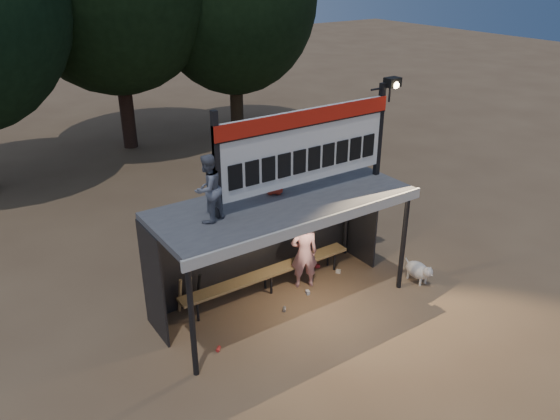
% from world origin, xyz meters
% --- Properties ---
extents(ground, '(80.00, 80.00, 0.00)m').
position_xyz_m(ground, '(0.00, 0.00, 0.00)').
color(ground, brown).
rests_on(ground, ground).
extents(player, '(0.68, 0.58, 1.59)m').
position_xyz_m(player, '(0.75, 0.30, 0.80)').
color(player, silver).
rests_on(player, ground).
extents(child_a, '(0.71, 0.64, 1.20)m').
position_xyz_m(child_a, '(-1.55, -0.03, 2.92)').
color(child_a, slate).
rests_on(child_a, dugout_shelter).
extents(child_b, '(0.52, 0.46, 0.90)m').
position_xyz_m(child_b, '(0.02, 0.33, 2.77)').
color(child_b, '#B62D1C').
rests_on(child_b, dugout_shelter).
extents(dugout_shelter, '(5.10, 2.08, 2.32)m').
position_xyz_m(dugout_shelter, '(0.00, 0.24, 1.85)').
color(dugout_shelter, '#434245').
rests_on(dugout_shelter, ground).
extents(scoreboard_assembly, '(4.10, 0.27, 1.99)m').
position_xyz_m(scoreboard_assembly, '(0.56, -0.01, 3.32)').
color(scoreboard_assembly, black).
rests_on(scoreboard_assembly, dugout_shelter).
extents(bench, '(4.00, 0.35, 0.48)m').
position_xyz_m(bench, '(0.00, 0.55, 0.43)').
color(bench, olive).
rests_on(bench, ground).
extents(dog, '(0.36, 0.81, 0.49)m').
position_xyz_m(dog, '(2.90, -0.98, 0.28)').
color(dog, beige).
rests_on(dog, ground).
extents(bats, '(0.47, 0.32, 0.84)m').
position_xyz_m(bats, '(-1.68, 0.82, 0.43)').
color(bats, olive).
rests_on(bats, ground).
extents(litter, '(3.61, 1.41, 0.08)m').
position_xyz_m(litter, '(0.40, 0.04, 0.04)').
color(litter, '#AE1D1F').
rests_on(litter, ground).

